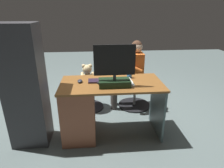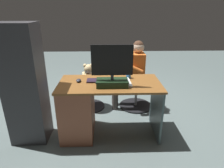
# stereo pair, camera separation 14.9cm
# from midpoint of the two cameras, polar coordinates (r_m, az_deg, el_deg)

# --- Properties ---
(ground_plane) EXTENTS (10.00, 10.00, 0.00)m
(ground_plane) POSITION_cam_midpoint_polar(r_m,az_deg,el_deg) (3.14, 0.60, -9.45)
(ground_plane) COLOR #52605F
(desk) EXTENTS (1.29, 0.65, 0.74)m
(desk) POSITION_cam_midpoint_polar(r_m,az_deg,el_deg) (2.58, -6.46, -6.89)
(desk) COLOR brown
(desk) RESTS_ON ground_plane
(monitor) EXTENTS (0.48, 0.20, 0.50)m
(monitor) POSITION_cam_midpoint_polar(r_m,az_deg,el_deg) (2.27, 1.93, 3.24)
(monitor) COLOR black
(monitor) RESTS_ON desk
(keyboard) EXTENTS (0.42, 0.14, 0.02)m
(keyboard) POSITION_cam_midpoint_polar(r_m,az_deg,el_deg) (2.47, -0.89, 1.06)
(keyboard) COLOR black
(keyboard) RESTS_ON desk
(computer_mouse) EXTENTS (0.06, 0.10, 0.04)m
(computer_mouse) POSITION_cam_midpoint_polar(r_m,az_deg,el_deg) (2.48, -8.18, 1.04)
(computer_mouse) COLOR #242630
(computer_mouse) RESTS_ON desk
(cup) EXTENTS (0.07, 0.07, 0.09)m
(cup) POSITION_cam_midpoint_polar(r_m,az_deg,el_deg) (2.59, 6.57, 2.73)
(cup) COLOR #3372BF
(cup) RESTS_ON desk
(tv_remote) EXTENTS (0.11, 0.15, 0.02)m
(tv_remote) POSITION_cam_midpoint_polar(r_m,az_deg,el_deg) (2.45, -3.24, 0.75)
(tv_remote) COLOR black
(tv_remote) RESTS_ON desk
(notebook_binder) EXTENTS (0.24, 0.31, 0.02)m
(notebook_binder) POSITION_cam_midpoint_polar(r_m,az_deg,el_deg) (2.41, 4.65, 0.42)
(notebook_binder) COLOR silver
(notebook_binder) RESTS_ON desk
(office_chair_teddy) EXTENTS (0.51, 0.51, 0.45)m
(office_chair_teddy) POSITION_cam_midpoint_polar(r_m,az_deg,el_deg) (3.31, -5.39, -2.81)
(office_chair_teddy) COLOR black
(office_chair_teddy) RESTS_ON ground_plane
(teddy_bear) EXTENTS (0.23, 0.23, 0.33)m
(teddy_bear) POSITION_cam_midpoint_polar(r_m,az_deg,el_deg) (3.19, -5.59, 2.93)
(teddy_bear) COLOR #CEB47F
(teddy_bear) RESTS_ON office_chair_teddy
(visitor_chair) EXTENTS (0.56, 0.56, 0.45)m
(visitor_chair) POSITION_cam_midpoint_polar(r_m,az_deg,el_deg) (3.36, 8.40, -2.75)
(visitor_chair) COLOR black
(visitor_chair) RESTS_ON ground_plane
(person) EXTENTS (0.52, 0.47, 1.15)m
(person) POSITION_cam_midpoint_polar(r_m,az_deg,el_deg) (3.20, 7.33, 4.17)
(person) COLOR #CC5E21
(person) RESTS_ON ground_plane
(equipment_rack) EXTENTS (0.44, 0.36, 1.48)m
(equipment_rack) POSITION_cam_midpoint_polar(r_m,az_deg,el_deg) (2.53, -22.86, -0.56)
(equipment_rack) COLOR #2F2E31
(equipment_rack) RESTS_ON ground_plane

